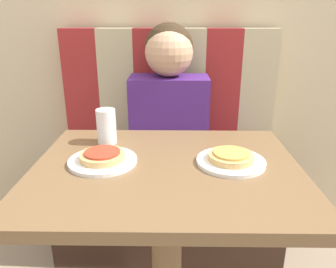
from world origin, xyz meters
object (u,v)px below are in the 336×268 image
(person, at_px, (169,95))
(pizza_left, at_px, (102,156))
(plate_left, at_px, (103,161))
(plate_right, at_px, (231,162))
(drinking_cup, at_px, (106,126))
(pizza_right, at_px, (231,156))

(person, distance_m, pizza_left, 0.64)
(person, xyz_separation_m, plate_left, (-0.20, -0.61, -0.06))
(person, relative_size, plate_right, 3.30)
(plate_right, bearing_deg, person, 107.95)
(plate_right, bearing_deg, pizza_left, 180.00)
(plate_right, height_order, drinking_cup, drinking_cup)
(person, relative_size, pizza_right, 4.97)
(plate_right, xyz_separation_m, drinking_cup, (-0.41, 0.17, 0.06))
(plate_right, bearing_deg, drinking_cup, 157.95)
(pizza_left, bearing_deg, plate_right, 0.00)
(pizza_right, height_order, drinking_cup, drinking_cup)
(pizza_right, xyz_separation_m, drinking_cup, (-0.41, 0.17, 0.04))
(pizza_right, bearing_deg, drinking_cup, 157.95)
(person, xyz_separation_m, pizza_left, (-0.20, -0.61, -0.05))
(person, distance_m, plate_left, 0.64)
(drinking_cup, bearing_deg, person, 64.11)
(plate_right, bearing_deg, pizza_right, 0.00)
(plate_right, relative_size, pizza_right, 1.51)
(plate_left, height_order, drinking_cup, drinking_cup)
(plate_left, bearing_deg, plate_right, 0.00)
(person, bearing_deg, plate_left, -107.95)
(person, relative_size, plate_left, 3.30)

